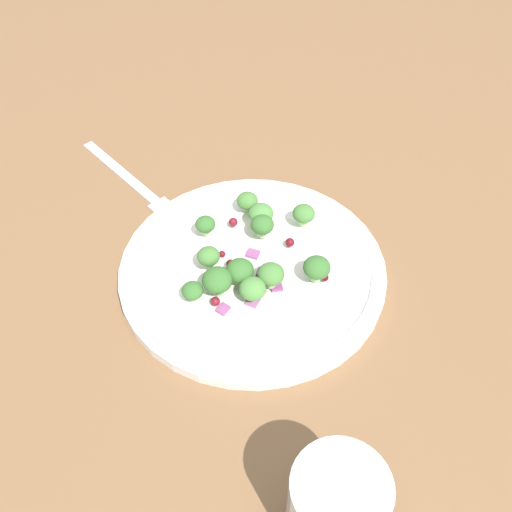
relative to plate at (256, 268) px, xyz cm
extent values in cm
cube|color=brown|center=(-1.36, -1.30, -1.86)|extent=(180.00, 180.00, 2.00)
cylinder|color=white|center=(0.00, 0.00, -0.26)|extent=(27.27, 27.27, 1.20)
torus|color=white|center=(0.00, 0.00, 0.34)|extent=(26.09, 26.09, 1.00)
cylinder|color=white|center=(0.00, 0.00, 0.44)|extent=(15.82, 15.82, 0.20)
cylinder|color=#9EC684|center=(2.20, -1.54, 0.98)|extent=(1.05, 1.05, 1.05)
ellipsoid|color=#386B2D|center=(2.20, -1.54, 2.24)|extent=(2.79, 2.79, 2.09)
cylinder|color=#ADD18E|center=(-4.24, -4.76, 1.40)|extent=(0.79, 0.79, 0.79)
ellipsoid|color=#386B2D|center=(-4.24, -4.76, 2.35)|extent=(2.12, 2.12, 1.59)
cylinder|color=#9EC684|center=(-5.44, 1.11, 1.31)|extent=(1.00, 1.00, 1.00)
ellipsoid|color=#4C843D|center=(-5.44, 1.11, 2.51)|extent=(2.67, 2.67, 2.01)
cylinder|color=#ADD18E|center=(4.18, -5.88, 0.88)|extent=(0.79, 0.79, 0.79)
ellipsoid|color=#386B2D|center=(4.18, -5.88, 1.83)|extent=(2.09, 2.09, 1.57)
cylinder|color=#ADD18E|center=(3.06, 1.67, 1.39)|extent=(0.98, 0.98, 0.98)
ellipsoid|color=#477A38|center=(3.06, 1.67, 2.57)|extent=(2.61, 2.61, 1.96)
cylinder|color=#8EB77A|center=(3.53, -3.49, 1.19)|extent=(1.10, 1.10, 1.10)
ellipsoid|color=#386B2D|center=(3.53, -3.49, 2.51)|extent=(2.93, 2.93, 2.20)
cylinder|color=#ADD18E|center=(-8.10, -0.25, 0.94)|extent=(0.88, 0.88, 0.88)
ellipsoid|color=#477A38|center=(-8.10, -0.25, 1.99)|extent=(2.34, 2.34, 1.76)
cylinder|color=#8EB77A|center=(0.43, -4.36, 1.48)|extent=(0.86, 0.86, 0.86)
ellipsoid|color=#477A38|center=(0.43, -4.36, 2.51)|extent=(2.29, 2.29, 1.71)
cylinder|color=#9EC684|center=(-3.63, 1.17, 1.55)|extent=(0.92, 0.92, 0.92)
ellipsoid|color=#386B2D|center=(-3.63, 1.17, 2.65)|extent=(2.44, 2.44, 1.83)
cylinder|color=#9EC684|center=(2.40, 6.17, 1.35)|extent=(1.01, 1.01, 1.01)
ellipsoid|color=#386B2D|center=(2.40, 6.17, 2.56)|extent=(2.69, 2.69, 2.02)
cylinder|color=#ADD18E|center=(-5.38, 5.66, 1.32)|extent=(0.90, 0.90, 0.90)
ellipsoid|color=#477A38|center=(-5.38, 5.66, 2.40)|extent=(2.41, 2.41, 1.80)
cylinder|color=#9EC684|center=(4.50, -0.16, 1.05)|extent=(0.97, 0.97, 0.97)
ellipsoid|color=#4C843D|center=(4.50, -0.16, 2.22)|extent=(2.59, 2.59, 1.94)
sphere|color=#4C0A14|center=(2.61, 7.04, 1.23)|extent=(0.76, 0.76, 0.76)
sphere|color=maroon|center=(4.99, -3.74, 1.09)|extent=(0.91, 0.91, 0.91)
sphere|color=#4C0A14|center=(0.47, -2.22, 1.32)|extent=(0.91, 0.91, 0.91)
sphere|color=maroon|center=(-2.24, 3.98, 1.30)|extent=(0.95, 0.95, 0.95)
sphere|color=maroon|center=(3.83, 0.76, 1.04)|extent=(0.89, 0.89, 0.89)
sphere|color=maroon|center=(-5.47, -1.86, 1.34)|extent=(0.97, 0.97, 0.97)
sphere|color=maroon|center=(-1.22, -3.09, 0.80)|extent=(0.71, 0.71, 0.71)
cube|color=#843D75|center=(3.16, 2.23, 0.74)|extent=(1.12, 1.25, 0.45)
cube|color=#934C84|center=(2.91, 0.56, 0.84)|extent=(1.49, 1.53, 0.46)
cube|color=#934C84|center=(-1.47, 0.09, 0.65)|extent=(1.50, 1.60, 0.41)
cube|color=#934C84|center=(5.71, -3.01, 0.75)|extent=(1.50, 1.47, 0.38)
cube|color=#A35B93|center=(4.86, -0.17, 0.57)|extent=(1.60, 1.60, 0.47)
cube|color=#934C84|center=(1.27, 1.05, 0.65)|extent=(1.46, 1.58, 0.56)
cube|color=silver|center=(-17.08, -15.64, -0.61)|extent=(12.26, 10.57, 0.50)
cube|color=silver|center=(-9.96, -9.66, -0.61)|extent=(4.30, 4.15, 0.50)
cylinder|color=silver|center=(25.52, 4.71, 3.66)|extent=(6.69, 6.69, 9.04)
camera|label=1|loc=(39.13, -1.66, 44.99)|focal=40.76mm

